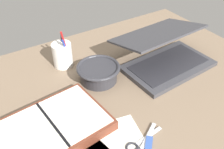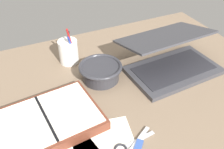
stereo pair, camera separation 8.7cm
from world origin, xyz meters
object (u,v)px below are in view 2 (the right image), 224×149
Objects in this scene: planner at (47,121)px; scissors at (128,149)px; laptop at (170,58)px; bowl at (101,71)px; pen_cup at (69,51)px.

planner reaches higher than scissors.
laptop is 1.07× the size of planner.
laptop is 2.23× the size of bowl.
bowl is at bearing 165.84° from laptop.
planner is at bearing 116.94° from scissors.
laptop is at bearing -11.19° from bowl.
laptop is 2.67× the size of scissors.
pen_cup is 0.49× the size of planner.
pen_cup is at bearing 73.86° from scissors.
scissors is (1.87, -49.46, -4.78)cm from pen_cup.
bowl is 0.99× the size of pen_cup.
scissors is (-33.44, -27.65, -4.58)cm from laptop.
pen_cup reaches higher than scissors.
laptop is 41.50cm from pen_cup.
bowl is at bearing 62.19° from scissors.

